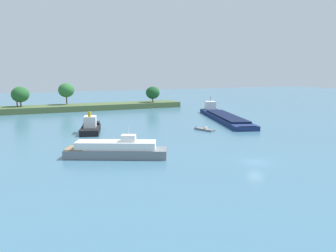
{
  "coord_description": "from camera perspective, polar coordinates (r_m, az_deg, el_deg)",
  "views": [
    {
      "loc": [
        -35.14,
        -44.14,
        14.73
      ],
      "look_at": [
        -1.22,
        32.32,
        1.2
      ],
      "focal_mm": 37.18,
      "sensor_mm": 36.0,
      "label": 1
    }
  ],
  "objects": [
    {
      "name": "ground_plane",
      "position": [
        58.31,
        14.19,
        -5.73
      ],
      "size": [
        400.0,
        400.0,
        0.0
      ],
      "primitive_type": "plane",
      "color": "teal"
    },
    {
      "name": "treeline_island",
      "position": [
        131.25,
        -19.2,
        3.35
      ],
      "size": [
        95.97,
        10.77,
        9.94
      ],
      "color": "#4C6038",
      "rests_on": "ground"
    },
    {
      "name": "fishing_skiff",
      "position": [
        85.97,
        6.01,
        -0.56
      ],
      "size": [
        3.24,
        5.87,
        0.95
      ],
      "color": "slate",
      "rests_on": "ground"
    },
    {
      "name": "cargo_barge",
      "position": [
        105.57,
        9.14,
        1.54
      ],
      "size": [
        17.34,
        39.93,
        5.76
      ],
      "color": "navy",
      "rests_on": "ground"
    },
    {
      "name": "white_riverboat",
      "position": [
        59.76,
        -8.52,
        -3.88
      ],
      "size": [
        17.26,
        11.01,
        5.3
      ],
      "color": "slate",
      "rests_on": "ground"
    },
    {
      "name": "tugboat",
      "position": [
        84.62,
        -12.59,
        -0.14
      ],
      "size": [
        7.1,
        11.97,
        5.18
      ],
      "color": "black",
      "rests_on": "ground"
    }
  ]
}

